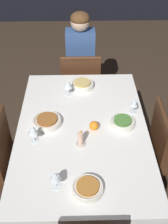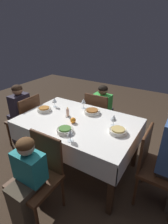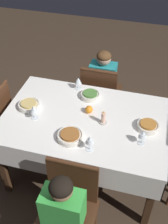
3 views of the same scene
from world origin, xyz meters
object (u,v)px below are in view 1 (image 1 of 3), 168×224
Objects in this scene: chair_west at (81,83)px; bowl_west at (82,84)px; bowl_south at (47,121)px; wine_glass_north at (134,103)px; dining_table at (82,136)px; bowl_north at (123,122)px; person_adult_denim at (80,60)px; wine_glass_east at (55,177)px; candle_centerpiece at (81,139)px; wine_glass_west at (68,85)px; bowl_east at (88,188)px; orange_fruit at (94,126)px; wine_glass_south at (33,130)px.

chair_west reaches higher than bowl_west.
wine_glass_north reaches higher than bowl_south.
dining_table is 0.57m from bowl_west.
bowl_north is at bearing 30.05° from bowl_west.
person_adult_denim is at bearing -164.43° from bowl_north.
wine_glass_east reaches higher than bowl_south.
bowl_north is at bearing 121.81° from candle_centerpiece.
wine_glass_west is (0.72, -0.12, 0.16)m from person_adult_denim.
candle_centerpiece reaches higher than bowl_east.
wine_glass_north is at bearing 140.42° from wine_glass_east.
bowl_east is at bearing 90.85° from chair_west.
chair_west is 6.38× the size of wine_glass_west.
orange_fruit is (0.05, -0.23, 0.01)m from bowl_north.
candle_centerpiece is at bearing 48.28° from bowl_south.
wine_glass_west is (0.56, -0.12, 0.36)m from chair_west.
chair_west is 1.06m from bowl_north.
bowl_west is at bearing 178.79° from dining_table.
orange_fruit is at bearing -78.49° from bowl_north.
bowl_north reaches higher than dining_table.
wine_glass_east is (0.53, -0.17, 0.19)m from dining_table.
bowl_east is (1.00, 0.14, -0.07)m from wine_glass_west.
wine_glass_east is (1.08, -0.18, 0.07)m from bowl_west.
bowl_east is at bearing -26.04° from bowl_north.
bowl_west is 0.60m from bowl_north.
candle_centerpiece is (1.17, -0.02, 0.31)m from chair_west.
bowl_west is at bearing 152.18° from wine_glass_south.
person_adult_denim is at bearing -178.94° from bowl_west.
bowl_south is 0.69m from bowl_east.
bowl_south is 1.66× the size of wine_glass_north.
wine_glass_west reaches higher than bowl_south.
wine_glass_east is (0.40, 0.18, -0.01)m from wine_glass_south.
bowl_south is 0.22m from wine_glass_south.
wine_glass_north is (0.37, 0.41, 0.07)m from bowl_west.
bowl_north is at bearing 105.57° from person_adult_denim.
orange_fruit is at bearing 94.31° from person_adult_denim.
bowl_south is at bearing -102.13° from dining_table.
wine_glass_west is 1.01× the size of candle_centerpiece.
wine_glass_west reaches higher than bowl_north.
dining_table is at bearing -83.93° from bowl_north.
wine_glass_east is (0.56, -0.48, 0.07)m from bowl_north.
wine_glass_east is (1.69, -0.17, 0.16)m from person_adult_denim.
chair_west is 6.01× the size of wine_glass_south.
chair_west is at bearing 173.64° from wine_glass_east.
wine_glass_east is at bearing -3.25° from wine_glass_west.
orange_fruit is at bearing 153.33° from wine_glass_east.
person_adult_denim reaches higher than wine_glass_east.
candle_centerpiece is (0.23, 0.26, 0.02)m from bowl_south.
wine_glass_south is 0.44m from wine_glass_east.
dining_table is 1.67× the size of chair_west.
person_adult_denim is at bearing -90.00° from chair_west.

